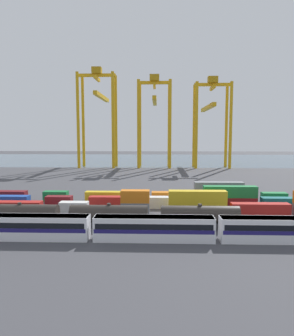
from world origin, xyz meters
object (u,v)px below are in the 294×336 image
(shipping_container_1, at_px, (74,208))
(gantry_crane_west, at_px, (98,107))
(freight_tank_row, at_px, (109,216))
(shipping_container_0, at_px, (14,207))
(gantry_crane_central, at_px, (154,112))
(gantry_crane_east, at_px, (211,114))
(shipping_container_12, at_px, (172,202))
(passenger_train, at_px, (154,227))
(shipping_container_22, at_px, (274,198))
(shipping_container_15, at_px, (288,203))

(shipping_container_1, height_order, gantry_crane_west, gantry_crane_west)
(freight_tank_row, distance_m, shipping_container_0, 24.10)
(freight_tank_row, distance_m, gantry_crane_central, 114.18)
(gantry_crane_east, bearing_deg, shipping_container_12, -104.06)
(freight_tank_row, height_order, shipping_container_12, freight_tank_row)
(passenger_train, relative_size, freight_tank_row, 1.26)
(shipping_container_0, bearing_deg, gantry_crane_west, 90.14)
(passenger_train, relative_size, shipping_container_12, 4.91)
(passenger_train, relative_size, gantry_crane_east, 1.29)
(freight_tank_row, distance_m, gantry_crane_east, 120.40)
(shipping_container_12, distance_m, gantry_crane_east, 102.56)
(shipping_container_12, bearing_deg, shipping_container_22, 13.84)
(freight_tank_row, relative_size, shipping_container_12, 3.91)
(shipping_container_15, bearing_deg, shipping_container_12, 180.00)
(shipping_container_0, xyz_separation_m, shipping_container_12, (34.40, 6.30, 0.00))
(shipping_container_22, height_order, gantry_crane_east, gantry_crane_east)
(shipping_container_0, distance_m, shipping_container_1, 13.15)
(gantry_crane_central, bearing_deg, gantry_crane_west, 179.23)
(shipping_container_1, bearing_deg, gantry_crane_west, 97.50)
(shipping_container_0, xyz_separation_m, gantry_crane_east, (58.48, 102.40, 26.52))
(gantry_crane_west, bearing_deg, freight_tank_row, -78.61)
(shipping_container_15, bearing_deg, gantry_crane_west, 122.65)
(shipping_container_0, xyz_separation_m, shipping_container_22, (59.97, 12.60, 0.00))
(shipping_container_12, relative_size, gantry_crane_central, 0.26)
(freight_tank_row, bearing_deg, passenger_train, -40.66)
(freight_tank_row, xyz_separation_m, shipping_container_15, (38.75, 15.77, -0.81))
(shipping_container_12, height_order, shipping_container_22, same)
(shipping_container_15, distance_m, gantry_crane_central, 103.91)
(shipping_container_0, height_order, gantry_crane_west, gantry_crane_west)
(shipping_container_15, relative_size, gantry_crane_east, 0.26)
(shipping_container_1, bearing_deg, shipping_container_22, 15.06)
(gantry_crane_central, bearing_deg, passenger_train, -89.33)
(shipping_container_0, height_order, gantry_crane_east, gantry_crane_east)
(shipping_container_12, xyz_separation_m, shipping_container_15, (26.49, 0.00, 0.00))
(passenger_train, xyz_separation_m, shipping_container_15, (30.40, 22.94, -0.84))
(gantry_crane_east, bearing_deg, shipping_container_22, -89.05)
(shipping_container_1, distance_m, shipping_container_12, 22.17)
(gantry_crane_west, xyz_separation_m, gantry_crane_east, (58.73, 0.67, -3.25))
(freight_tank_row, height_order, shipping_container_22, freight_tank_row)
(shipping_container_0, height_order, shipping_container_15, same)
(shipping_container_1, height_order, gantry_crane_east, gantry_crane_east)
(shipping_container_15, distance_m, gantry_crane_east, 99.72)
(passenger_train, height_order, shipping_container_0, passenger_train)
(gantry_crane_central, bearing_deg, shipping_container_0, -106.03)
(shipping_container_0, height_order, shipping_container_22, same)
(freight_tank_row, bearing_deg, gantry_crane_east, 72.01)
(shipping_container_15, xyz_separation_m, gantry_crane_central, (-31.78, 95.03, 27.50))
(shipping_container_0, xyz_separation_m, shipping_container_1, (13.15, 0.00, 0.00))
(shipping_container_12, bearing_deg, passenger_train, -99.68)
(passenger_train, bearing_deg, shipping_container_12, 80.32)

